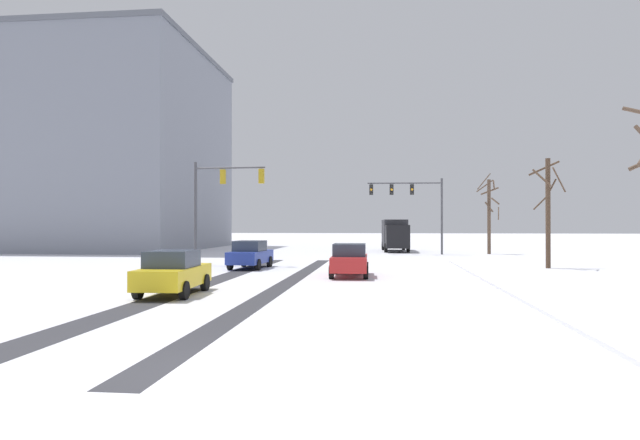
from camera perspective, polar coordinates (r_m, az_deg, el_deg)
name	(u,v)px	position (r m, az deg, el deg)	size (l,w,h in m)	color
ground_plane	(197,370)	(10.17, -12.78, -15.06)	(300.00, 300.00, 0.00)	white
wheel_track_left_lane	(287,284)	(23.75, -3.52, -6.65)	(0.85, 30.73, 0.01)	#38383D
wheel_track_right_lane	(208,283)	(24.59, -11.60, -6.43)	(1.19, 30.73, 0.01)	#38383D
sidewalk_kerb_right	(552,289)	(22.97, 23.14, -6.69)	(4.00, 30.73, 0.12)	white
traffic_signal_near_left	(219,192)	(34.71, -10.52, 2.87)	(4.62, 0.54, 6.50)	#47474C
traffic_signal_far_right	(412,198)	(47.20, 9.58, 2.26)	(6.40, 0.69, 6.50)	#47474C
car_blue_lead	(250,254)	(32.00, -7.30, -3.59)	(2.01, 4.19, 1.62)	#233899
car_red_second	(350,260)	(26.85, 3.11, -4.20)	(1.90, 4.13, 1.62)	red
car_yellow_cab_third	(173,272)	(20.59, -15.11, -5.32)	(1.97, 4.17, 1.62)	yellow
box_truck_delivery	(395,234)	(52.52, 7.86, -1.48)	(2.57, 7.50, 3.02)	black
bare_tree_sidewalk_mid	(548,208)	(34.58, 22.74, 1.14)	(1.91, 1.98, 6.44)	#4C3828
bare_tree_sidewalk_far	(489,212)	(49.35, 17.30, 0.77)	(1.95, 1.95, 7.08)	brown
office_building_far_left_block	(93,151)	(63.02, -22.64, 6.64)	(24.35, 22.23, 20.63)	gray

